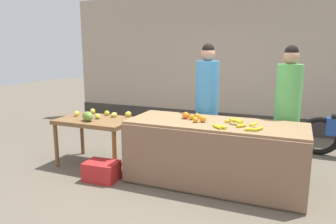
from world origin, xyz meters
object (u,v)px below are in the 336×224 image
at_px(produce_sack, 166,138).
at_px(produce_crate, 102,171).
at_px(vendor_woman_blue_shirt, 207,105).
at_px(vendor_woman_green_shirt, 287,111).

bearing_deg(produce_sack, produce_crate, -106.71).
distance_m(vendor_woman_blue_shirt, produce_crate, 1.80).
bearing_deg(vendor_woman_green_shirt, produce_sack, 175.86).
relative_size(vendor_woman_blue_shirt, produce_sack, 3.16).
bearing_deg(produce_crate, produce_sack, 73.29).
relative_size(vendor_woman_blue_shirt, vendor_woman_green_shirt, 1.02).
relative_size(vendor_woman_blue_shirt, produce_crate, 4.17).
bearing_deg(vendor_woman_blue_shirt, produce_crate, -134.03).
bearing_deg(vendor_woman_green_shirt, produce_crate, -152.33).
height_order(vendor_woman_blue_shirt, produce_sack, vendor_woman_blue_shirt).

